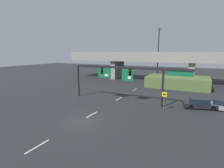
{
  "coord_description": "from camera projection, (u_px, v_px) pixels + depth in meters",
  "views": [
    {
      "loc": [
        11.12,
        -15.21,
        7.5
      ],
      "look_at": [
        0.0,
        7.52,
        2.89
      ],
      "focal_mm": 28.0,
      "sensor_mm": 36.0,
      "label": 1
    }
  ],
  "objects": [
    {
      "name": "ground_plane",
      "position": [
        83.0,
        120.0,
        19.59
      ],
      "size": [
        160.0,
        160.0,
        0.0
      ],
      "primitive_type": "plane",
      "color": "black"
    },
    {
      "name": "lane_markings",
      "position": [
        128.0,
        94.0,
        32.11
      ],
      "size": [
        0.14,
        43.14,
        0.01
      ],
      "color": "silver",
      "rests_on": "ground"
    },
    {
      "name": "signal_gantry",
      "position": [
        124.0,
        73.0,
        26.02
      ],
      "size": [
        18.13,
        0.44,
        5.42
      ],
      "color": "black",
      "rests_on": "ground"
    },
    {
      "name": "speed_limit_sign",
      "position": [
        164.0,
        98.0,
        22.56
      ],
      "size": [
        0.6,
        0.11,
        2.51
      ],
      "color": "#4C4C4C",
      "rests_on": "ground"
    },
    {
      "name": "highway_light_pole_near",
      "position": [
        158.0,
        55.0,
        42.62
      ],
      "size": [
        0.7,
        0.36,
        13.11
      ],
      "color": "black",
      "rests_on": "ground"
    },
    {
      "name": "overpass_bridge",
      "position": [
        152.0,
        60.0,
        46.48
      ],
      "size": [
        46.92,
        8.37,
        7.6
      ],
      "color": "gray",
      "rests_on": "ground"
    },
    {
      "name": "grass_embankment",
      "position": [
        177.0,
        82.0,
        38.29
      ],
      "size": [
        12.64,
        8.04,
        2.3
      ],
      "color": "#4C6033",
      "rests_on": "ground"
    },
    {
      "name": "parked_sedan_near_right",
      "position": [
        200.0,
        104.0,
        23.64
      ],
      "size": [
        4.66,
        2.74,
        1.39
      ],
      "rotation": [
        0.0,
        0.0,
        0.23
      ],
      "color": "black",
      "rests_on": "ground"
    }
  ]
}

